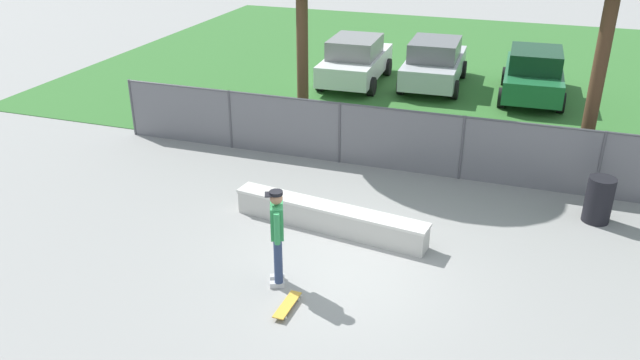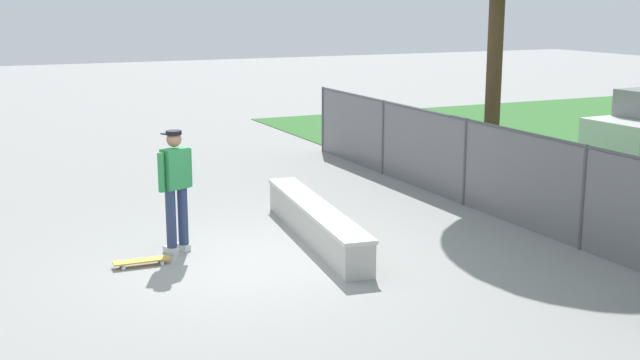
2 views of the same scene
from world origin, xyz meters
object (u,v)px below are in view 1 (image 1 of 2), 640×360
(car_white, at_px, (355,60))
(trash_bin, at_px, (599,200))
(skateboarder, at_px, (277,233))
(car_silver, at_px, (434,63))
(concrete_ledge, at_px, (329,217))
(car_green, at_px, (534,74))
(skateboard, at_px, (287,305))

(car_white, distance_m, trash_bin, 11.23)
(skateboarder, xyz_separation_m, car_silver, (0.47, 13.07, -0.19))
(concrete_ledge, distance_m, car_silver, 10.93)
(car_silver, bearing_deg, car_white, -168.50)
(concrete_ledge, height_order, trash_bin, trash_bin)
(car_white, bearing_deg, trash_bin, -46.71)
(car_white, relative_size, car_green, 1.00)
(concrete_ledge, distance_m, trash_bin, 5.68)
(car_white, height_order, trash_bin, car_white)
(concrete_ledge, bearing_deg, car_silver, 88.77)
(skateboard, bearing_deg, skateboarder, 123.20)
(skateboard, height_order, car_silver, car_silver)
(concrete_ledge, relative_size, car_silver, 1.00)
(skateboard, relative_size, trash_bin, 0.81)
(concrete_ledge, xyz_separation_m, trash_bin, (5.23, 2.20, 0.22))
(concrete_ledge, bearing_deg, skateboarder, -96.16)
(concrete_ledge, xyz_separation_m, car_white, (-2.47, 10.37, 0.56))
(car_white, height_order, car_silver, same)
(car_white, bearing_deg, skateboard, -78.60)
(car_white, distance_m, car_silver, 2.76)
(car_silver, height_order, trash_bin, car_silver)
(concrete_ledge, distance_m, car_white, 10.67)
(car_green, height_order, trash_bin, car_green)
(concrete_ledge, bearing_deg, skateboard, -86.15)
(car_green, bearing_deg, trash_bin, -78.78)
(concrete_ledge, relative_size, car_white, 1.00)
(trash_bin, bearing_deg, skateboard, -135.23)
(car_silver, relative_size, trash_bin, 4.26)
(car_white, relative_size, trash_bin, 4.26)
(skateboard, distance_m, trash_bin, 7.11)
(car_silver, bearing_deg, concrete_ledge, -91.23)
(concrete_ledge, xyz_separation_m, skateboard, (0.19, -2.80, -0.20))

